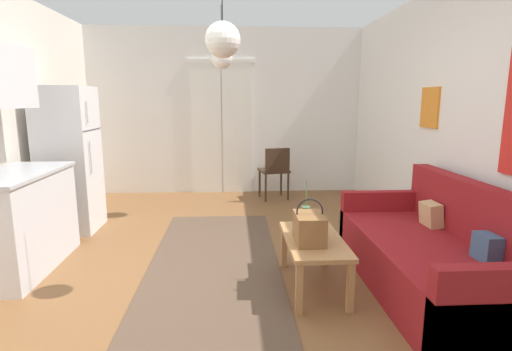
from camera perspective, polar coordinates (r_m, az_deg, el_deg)
name	(u,v)px	position (r m, az deg, el deg)	size (l,w,h in m)	color
ground_plane	(222,291)	(3.48, -4.86, -16.17)	(4.98, 7.54, 0.10)	brown
wall_back	(226,112)	(6.63, -4.34, 8.98)	(4.58, 0.13, 2.66)	white
wall_right	(498,124)	(3.77, 31.35, 6.26)	(0.12, 7.14, 2.66)	white
area_rug	(214,267)	(3.79, -6.02, -12.94)	(1.21, 3.25, 0.01)	brown
couch	(437,258)	(3.58, 24.47, -10.68)	(0.88, 1.95, 0.88)	maroon
coffee_table	(314,245)	(3.33, 8.26, -9.85)	(0.45, 0.91, 0.42)	#B27F4C
bamboo_vase	(306,220)	(3.35, 7.10, -6.35)	(0.08, 0.08, 0.46)	#47704C
handbag	(309,228)	(3.18, 7.63, -7.41)	(0.22, 0.34, 0.35)	brown
refrigerator	(69,160)	(5.12, -25.14, 2.04)	(0.60, 0.61, 1.68)	white
kitchen_counter	(11,188)	(4.14, -31.58, -1.59)	(0.60, 1.24, 2.00)	silver
accent_chair	(275,169)	(6.12, 2.73, 0.90)	(0.49, 0.48, 0.81)	#382619
pendant_lamp_near	(223,40)	(3.00, -4.78, 18.78)	(0.25, 0.25, 0.84)	black
pendant_lamp_far	(222,58)	(5.17, -4.90, 16.41)	(0.27, 0.27, 0.76)	black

